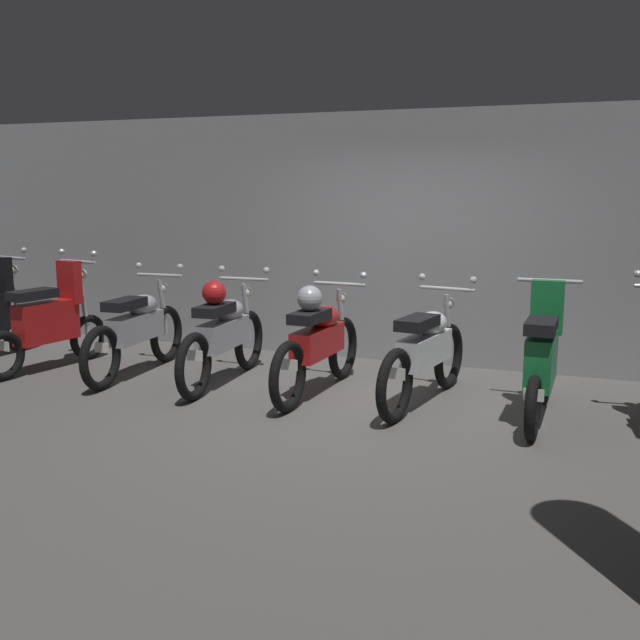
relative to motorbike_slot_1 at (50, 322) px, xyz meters
The scene contains 8 objects.
ground_plane 3.69m from the motorbike_slot_1, ahead, with size 80.00×80.00×0.00m, color #565451.
back_wall 4.18m from the motorbike_slot_1, 27.09° to the left, with size 17.37×0.30×2.82m, color gray.
motorbike_slot_1 is the anchor object (origin of this frame).
motorbike_slot_2 1.04m from the motorbike_slot_1, ahead, with size 0.59×1.95×1.15m.
motorbike_slot_3 2.08m from the motorbike_slot_1, ahead, with size 0.59×1.95×1.15m.
motorbike_slot_4 3.12m from the motorbike_slot_1, ahead, with size 0.59×1.95×1.15m.
motorbike_slot_5 4.16m from the motorbike_slot_1, ahead, with size 0.58×1.94×1.15m.
motorbike_slot_6 5.20m from the motorbike_slot_1, ahead, with size 0.56×1.68×1.18m.
Camera 1 is at (2.01, -6.15, 1.98)m, focal length 41.83 mm.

